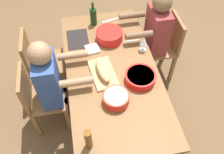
% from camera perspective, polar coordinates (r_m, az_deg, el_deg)
% --- Properties ---
extents(ground_plane, '(8.00, 8.00, 0.00)m').
position_cam_1_polar(ground_plane, '(3.03, 0.00, -7.50)').
color(ground_plane, brown).
extents(dining_table, '(1.86, 0.90, 0.74)m').
position_cam_1_polar(dining_table, '(2.49, 0.00, 0.40)').
color(dining_table, brown).
rests_on(dining_table, ground_plane).
extents(chair_far_left, '(0.40, 0.40, 0.85)m').
position_cam_1_polar(chair_far_left, '(3.13, 12.33, 7.53)').
color(chair_far_left, olive).
rests_on(chair_far_left, ground_plane).
extents(diner_far_left, '(0.41, 0.53, 1.20)m').
position_cam_1_polar(diner_far_left, '(2.93, 9.63, 10.19)').
color(diner_far_left, '#2D2D38').
rests_on(diner_far_left, ground_plane).
extents(chair_near_left, '(0.40, 0.40, 0.85)m').
position_cam_1_polar(chair_near_left, '(2.98, -16.66, 3.58)').
color(chair_near_left, olive).
rests_on(chair_near_left, ground_plane).
extents(chair_near_center, '(0.40, 0.40, 0.85)m').
position_cam_1_polar(chair_near_center, '(2.65, -16.64, -4.40)').
color(chair_near_center, olive).
rests_on(chair_near_center, ground_plane).
extents(diner_near_center, '(0.41, 0.53, 1.20)m').
position_cam_1_polar(diner_near_center, '(2.46, -13.58, -0.98)').
color(diner_near_center, '#2D2D38').
rests_on(diner_near_center, ground_plane).
extents(serving_bowl_pasta, '(0.24, 0.24, 0.09)m').
position_cam_1_polar(serving_bowl_pasta, '(2.16, 0.93, -4.89)').
color(serving_bowl_pasta, red).
rests_on(serving_bowl_pasta, dining_table).
extents(serving_bowl_fruit, '(0.29, 0.29, 0.08)m').
position_cam_1_polar(serving_bowl_fruit, '(2.33, 6.62, 0.01)').
color(serving_bowl_fruit, red).
rests_on(serving_bowl_fruit, dining_table).
extents(serving_bowl_salad, '(0.29, 0.29, 0.11)m').
position_cam_1_polar(serving_bowl_salad, '(2.70, -0.63, 9.75)').
color(serving_bowl_salad, red).
rests_on(serving_bowl_salad, dining_table).
extents(cutting_board, '(0.42, 0.27, 0.02)m').
position_cam_1_polar(cutting_board, '(2.39, -2.11, 0.91)').
color(cutting_board, tan).
rests_on(cutting_board, dining_table).
extents(bread_loaf, '(0.33, 0.15, 0.09)m').
position_cam_1_polar(bread_loaf, '(2.35, -2.14, 1.77)').
color(bread_loaf, tan).
rests_on(bread_loaf, cutting_board).
extents(wine_bottle, '(0.08, 0.08, 0.29)m').
position_cam_1_polar(wine_bottle, '(2.89, -4.37, 13.96)').
color(wine_bottle, '#193819').
rests_on(wine_bottle, dining_table).
extents(beer_bottle, '(0.06, 0.06, 0.22)m').
position_cam_1_polar(beer_bottle, '(1.92, -5.56, -14.22)').
color(beer_bottle, brown).
rests_on(beer_bottle, dining_table).
extents(wine_glass, '(0.08, 0.08, 0.17)m').
position_cam_1_polar(wine_glass, '(2.56, 7.39, 8.10)').
color(wine_glass, silver).
rests_on(wine_glass, dining_table).
extents(fork_far_left, '(0.02, 0.17, 0.01)m').
position_cam_1_polar(fork_far_left, '(2.72, 4.59, 8.39)').
color(fork_far_left, silver).
rests_on(fork_far_left, dining_table).
extents(placemat_near_left, '(0.32, 0.23, 0.01)m').
position_cam_1_polar(placemat_near_left, '(2.76, -7.99, 8.74)').
color(placemat_near_left, black).
rests_on(placemat_near_left, dining_table).
extents(carving_knife, '(0.07, 0.23, 0.01)m').
position_cam_1_polar(carving_knife, '(2.99, -0.19, 13.11)').
color(carving_knife, silver).
rests_on(carving_knife, dining_table).
extents(napkin_stack, '(0.16, 0.16, 0.02)m').
position_cam_1_polar(napkin_stack, '(2.62, -4.58, 6.52)').
color(napkin_stack, white).
rests_on(napkin_stack, dining_table).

